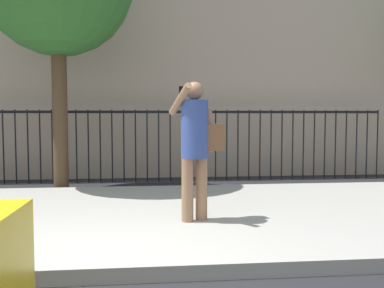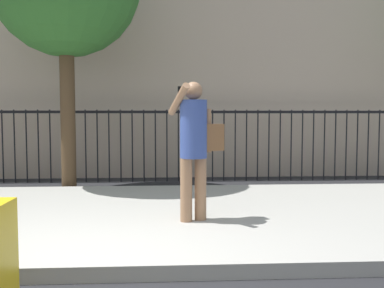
{
  "view_description": "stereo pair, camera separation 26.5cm",
  "coord_description": "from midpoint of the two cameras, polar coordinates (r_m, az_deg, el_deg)",
  "views": [
    {
      "loc": [
        0.62,
        -3.79,
        1.49
      ],
      "look_at": [
        1.22,
        1.94,
        1.1
      ],
      "focal_mm": 40.89,
      "sensor_mm": 36.0,
      "label": 1
    },
    {
      "loc": [
        0.88,
        -3.81,
        1.49
      ],
      "look_at": [
        1.22,
        1.94,
        1.1
      ],
      "focal_mm": 40.89,
      "sensor_mm": 36.0,
      "label": 2
    }
  ],
  "objects": [
    {
      "name": "pedestrian_on_phone",
      "position": [
        5.48,
        -0.82,
        0.49
      ],
      "size": [
        0.72,
        0.55,
        1.75
      ],
      "color": "#936B4C",
      "rests_on": "sidewalk"
    },
    {
      "name": "ground_plane",
      "position": [
        4.15,
        -16.77,
        -17.38
      ],
      "size": [
        60.0,
        60.0,
        0.0
      ],
      "primitive_type": "plane",
      "color": "black"
    },
    {
      "name": "iron_fence",
      "position": [
        9.74,
        -10.42,
        1.02
      ],
      "size": [
        12.03,
        0.04,
        1.6
      ],
      "color": "black",
      "rests_on": "ground"
    },
    {
      "name": "sidewalk",
      "position": [
        6.21,
        -12.95,
        -9.43
      ],
      "size": [
        28.0,
        4.4,
        0.15
      ],
      "primitive_type": "cube",
      "color": "#9E9B93",
      "rests_on": "ground"
    }
  ]
}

